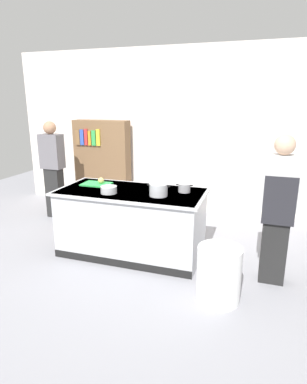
% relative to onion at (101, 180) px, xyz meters
% --- Properties ---
extents(ground_plane, '(10.00, 10.00, 0.00)m').
position_rel_onion_xyz_m(ground_plane, '(0.53, -0.16, -0.96)').
color(ground_plane, gray).
extents(back_wall, '(6.40, 0.12, 3.00)m').
position_rel_onion_xyz_m(back_wall, '(0.53, 1.94, 0.54)').
color(back_wall, silver).
rests_on(back_wall, ground_plane).
extents(counter_island, '(1.98, 0.98, 0.90)m').
position_rel_onion_xyz_m(counter_island, '(0.53, -0.16, -0.50)').
color(counter_island, '#B7BABF').
rests_on(counter_island, ground_plane).
extents(cutting_board, '(0.40, 0.28, 0.02)m').
position_rel_onion_xyz_m(cutting_board, '(-0.06, -0.02, -0.05)').
color(cutting_board, green).
rests_on(cutting_board, counter_island).
extents(onion, '(0.09, 0.09, 0.09)m').
position_rel_onion_xyz_m(onion, '(0.00, 0.00, 0.00)').
color(onion, tan).
rests_on(onion, cutting_board).
extents(stock_pot, '(0.30, 0.23, 0.16)m').
position_rel_onion_xyz_m(stock_pot, '(0.95, -0.27, 0.02)').
color(stock_pot, '#B7BABF').
rests_on(stock_pot, counter_island).
extents(sauce_pan, '(0.22, 0.16, 0.11)m').
position_rel_onion_xyz_m(sauce_pan, '(1.22, 0.00, -0.01)').
color(sauce_pan, '#99999E').
rests_on(sauce_pan, counter_island).
extents(mixing_bowl, '(0.21, 0.21, 0.09)m').
position_rel_onion_xyz_m(mixing_bowl, '(0.30, -0.36, -0.02)').
color(mixing_bowl, '#B7BABF').
rests_on(mixing_bowl, counter_island).
extents(trash_bin, '(0.46, 0.46, 0.60)m').
position_rel_onion_xyz_m(trash_bin, '(1.82, -0.92, -0.66)').
color(trash_bin, white).
rests_on(trash_bin, ground_plane).
extents(person_chef, '(0.38, 0.25, 1.72)m').
position_rel_onion_xyz_m(person_chef, '(2.37, -0.33, -0.05)').
color(person_chef, black).
rests_on(person_chef, ground_plane).
extents(person_guest, '(0.38, 0.24, 1.72)m').
position_rel_onion_xyz_m(person_guest, '(-1.36, 0.79, -0.05)').
color(person_guest, '#252525').
rests_on(person_guest, ground_plane).
extents(bookshelf, '(1.10, 0.31, 1.70)m').
position_rel_onion_xyz_m(bookshelf, '(-0.82, 1.64, -0.11)').
color(bookshelf, brown).
rests_on(bookshelf, ground_plane).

